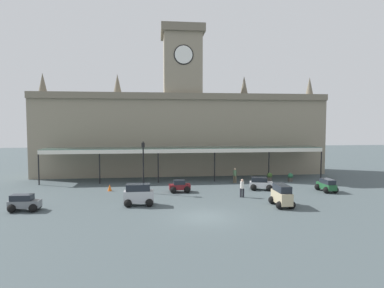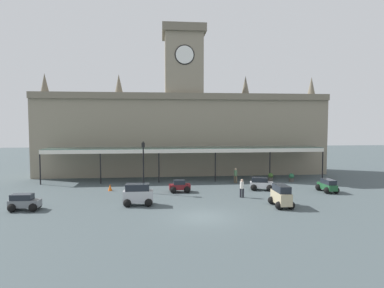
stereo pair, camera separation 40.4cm
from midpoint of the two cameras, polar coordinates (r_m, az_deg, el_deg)
The scene contains 15 objects.
ground_plane at distance 23.31m, azimuth 2.48°, elevation -12.94°, with size 140.00×140.00×0.00m, color #434E51.
station_building at distance 42.41m, azimuth -1.28°, elevation 2.93°, with size 37.32×5.91×19.09m.
entrance_canopy at distance 37.37m, azimuth -0.69°, elevation -0.86°, with size 32.44×3.26×3.85m.
car_grey_estate at distance 27.89m, azimuth -27.48°, elevation -9.38°, with size 2.27×1.58×1.27m.
car_white_estate at distance 32.90m, azimuth 12.62°, elevation -7.10°, with size 2.40×1.90×1.27m.
car_green_estate at distance 33.99m, azimuth 23.42°, elevation -6.97°, with size 1.60×2.28×1.27m.
car_silver_van at distance 26.57m, azimuth -9.21°, elevation -9.11°, with size 2.41×1.60×1.77m.
car_beige_van at distance 26.85m, azimuth 16.12°, elevation -9.07°, with size 1.60×2.40×1.77m.
car_maroon_sedan at distance 31.23m, azimuth -1.87°, elevation -7.71°, with size 2.09×1.59×1.19m.
pedestrian_near_entrance at distance 29.30m, azimuth 9.33°, elevation -7.70°, with size 0.38×0.34×1.67m.
pedestrian_beside_cars at distance 36.20m, azimuth 8.14°, elevation -5.51°, with size 0.34×0.34×1.67m.
victorian_lamppost at distance 30.77m, azimuth -8.35°, elevation -3.03°, with size 0.30×0.30×4.99m.
traffic_cone at distance 32.83m, azimuth -14.14°, elevation -7.55°, with size 0.40×0.40×0.67m, color orange.
planter_forecourt_centre at distance 38.23m, azimuth 14.21°, elevation -5.73°, with size 0.60×0.60×0.96m.
planter_by_canopy at distance 38.50m, azimuth 17.69°, elevation -5.73°, with size 0.60×0.60×0.96m.
Camera 2 is at (-2.91, -22.14, 6.67)m, focal length 29.74 mm.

